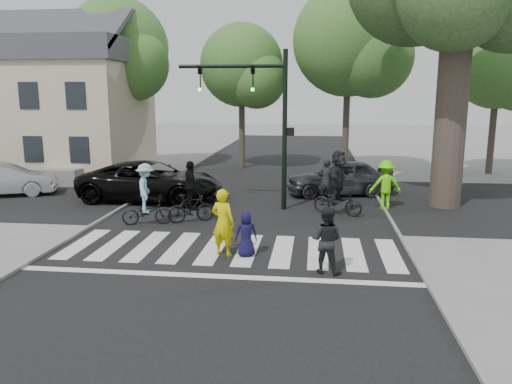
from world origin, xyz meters
TOP-DOWN VIEW (x-y plane):
  - ground at (0.00, 0.00)m, footprint 120.00×120.00m
  - road_stem at (0.00, 5.00)m, footprint 10.00×70.00m
  - road_cross at (0.00, 8.00)m, footprint 70.00×10.00m
  - curb_left at (-5.05, 5.00)m, footprint 0.10×70.00m
  - curb_right at (5.05, 5.00)m, footprint 0.10×70.00m
  - crosswalk at (0.00, 0.66)m, footprint 10.00×3.85m
  - traffic_signal at (0.35, 6.20)m, footprint 4.45×0.29m
  - bg_tree_0 at (-13.74, 16.00)m, footprint 5.46×5.20m
  - bg_tree_1 at (-8.70, 15.48)m, footprint 6.09×5.80m
  - bg_tree_2 at (-1.76, 16.62)m, footprint 5.04×4.80m
  - bg_tree_3 at (4.31, 15.27)m, footprint 6.30×6.00m
  - bg_tree_4 at (12.23, 16.12)m, footprint 4.83×4.60m
  - house at (-11.49, 13.98)m, footprint 8.40×8.10m
  - pedestrian_woman at (-0.10, 0.43)m, footprint 0.80×0.66m
  - pedestrian_child at (0.54, 0.43)m, footprint 0.70×0.55m
  - pedestrian_adult at (2.69, -0.59)m, footprint 0.97×0.85m
  - cyclist_left at (-3.29, 3.36)m, footprint 1.76×1.21m
  - cyclist_mid at (-1.88, 3.86)m, footprint 1.68×1.16m
  - cyclist_right at (3.23, 5.59)m, footprint 1.98×1.83m
  - car_suv at (-4.40, 7.15)m, footprint 6.01×2.98m
  - car_silver at (-11.12, 7.36)m, footprint 4.56×3.01m
  - car_grey at (3.43, 9.28)m, footprint 4.91×2.89m
  - bystander_hivis at (5.08, 6.78)m, footprint 1.31×0.86m
  - bystander_dark at (2.82, 7.70)m, footprint 0.67×0.45m

SIDE VIEW (x-z plane):
  - ground at x=0.00m, z-range 0.00..0.00m
  - road_stem at x=0.00m, z-range 0.00..0.01m
  - road_cross at x=0.00m, z-range 0.00..0.01m
  - crosswalk at x=0.00m, z-range 0.00..0.01m
  - curb_left at x=-5.05m, z-range 0.00..0.10m
  - curb_right at x=5.05m, z-range 0.00..0.10m
  - pedestrian_child at x=0.54m, z-range 0.00..1.27m
  - car_silver at x=-11.12m, z-range 0.00..1.42m
  - car_grey at x=3.43m, z-range 0.00..1.57m
  - car_suv at x=-4.40m, z-range 0.00..1.64m
  - pedestrian_adult at x=2.69m, z-range 0.00..1.69m
  - cyclist_mid at x=-1.88m, z-range -0.19..1.96m
  - bystander_dark at x=2.82m, z-range 0.00..1.82m
  - cyclist_left at x=-3.29m, z-range -0.14..1.97m
  - pedestrian_woman at x=-0.10m, z-range 0.00..1.88m
  - bystander_hivis at x=5.08m, z-range 0.00..1.89m
  - cyclist_right at x=3.23m, z-range -0.13..2.26m
  - house at x=-11.49m, z-range -0.61..8.21m
  - traffic_signal at x=0.35m, z-range 0.90..6.90m
  - bg_tree_4 at x=12.23m, z-range 1.56..9.71m
  - bg_tree_2 at x=-1.76m, z-range 1.58..9.98m
  - bg_tree_0 at x=-13.74m, z-range 1.66..10.63m
  - bg_tree_1 at x=-8.70m, z-range 1.75..11.55m
  - bg_tree_3 at x=4.31m, z-range 1.84..12.04m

